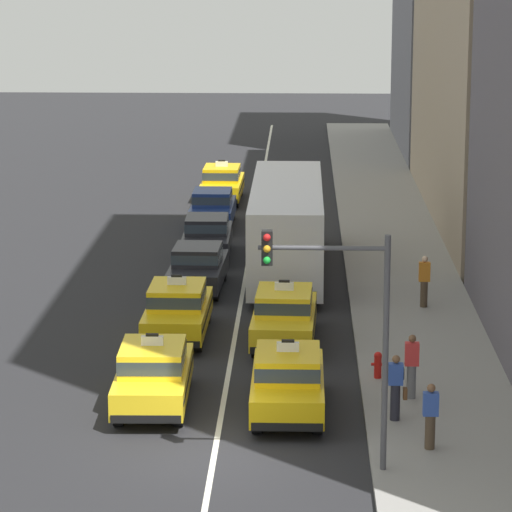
% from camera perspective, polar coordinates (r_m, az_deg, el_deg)
% --- Properties ---
extents(ground_plane, '(160.00, 160.00, 0.00)m').
position_cam_1_polar(ground_plane, '(32.29, -1.75, -8.26)').
color(ground_plane, '#232326').
extents(lane_stripe_left_right, '(0.14, 80.00, 0.01)m').
position_cam_1_polar(lane_stripe_left_right, '(51.43, -0.33, -0.24)').
color(lane_stripe_left_right, silver).
rests_on(lane_stripe_left_right, ground).
extents(sidewalk_curb, '(4.00, 90.00, 0.15)m').
position_cam_1_polar(sidewalk_curb, '(46.66, 6.31, -1.59)').
color(sidewalk_curb, gray).
rests_on(sidewalk_curb, ground).
extents(taxi_left_nearest, '(1.91, 4.60, 1.96)m').
position_cam_1_polar(taxi_left_nearest, '(35.39, -4.28, -4.87)').
color(taxi_left_nearest, black).
rests_on(taxi_left_nearest, ground).
extents(taxi_left_second, '(1.86, 4.57, 1.96)m').
position_cam_1_polar(taxi_left_second, '(41.47, -3.27, -2.21)').
color(taxi_left_second, black).
rests_on(taxi_left_second, ground).
extents(sedan_left_third, '(1.90, 4.36, 1.58)m').
position_cam_1_polar(sedan_left_third, '(47.03, -2.43, -0.43)').
color(sedan_left_third, black).
rests_on(sedan_left_third, ground).
extents(sedan_left_fourth, '(1.82, 4.33, 1.58)m').
position_cam_1_polar(sedan_left_fourth, '(52.07, -2.04, 0.87)').
color(sedan_left_fourth, black).
rests_on(sedan_left_fourth, ground).
extents(sedan_left_fifth, '(1.79, 4.31, 1.58)m').
position_cam_1_polar(sedan_left_fifth, '(57.67, -1.81, 2.04)').
color(sedan_left_fifth, black).
rests_on(sedan_left_fifth, ground).
extents(taxi_left_sixth, '(1.88, 4.59, 1.96)m').
position_cam_1_polar(taxi_left_sixth, '(63.42, -1.42, 3.05)').
color(taxi_left_sixth, black).
rests_on(taxi_left_sixth, ground).
extents(taxi_right_nearest, '(1.84, 4.57, 1.96)m').
position_cam_1_polar(taxi_right_nearest, '(34.77, 1.33, -5.16)').
color(taxi_right_nearest, black).
rests_on(taxi_right_nearest, ground).
extents(taxi_right_second, '(1.97, 4.62, 1.96)m').
position_cam_1_polar(taxi_right_second, '(40.76, 1.18, -2.45)').
color(taxi_right_second, black).
rests_on(taxi_right_second, ground).
extents(bus_right_third, '(2.54, 11.21, 3.22)m').
position_cam_1_polar(bus_right_third, '(49.34, 1.28, 1.36)').
color(bus_right_third, black).
rests_on(bus_right_third, ground).
extents(pedestrian_near_crosswalk, '(0.36, 0.24, 1.57)m').
position_cam_1_polar(pedestrian_near_crosswalk, '(32.24, 7.24, -6.60)').
color(pedestrian_near_crosswalk, '#473828').
rests_on(pedestrian_near_crosswalk, sidewalk_curb).
extents(pedestrian_mid_block, '(0.36, 0.24, 1.69)m').
position_cam_1_polar(pedestrian_mid_block, '(44.62, 6.99, -1.04)').
color(pedestrian_mid_block, '#473828').
rests_on(pedestrian_mid_block, sidewalk_curb).
extents(pedestrian_by_storefront, '(0.47, 0.24, 1.66)m').
position_cam_1_polar(pedestrian_by_storefront, '(34.02, 5.82, -5.45)').
color(pedestrian_by_storefront, '#23232D').
rests_on(pedestrian_by_storefront, sidewalk_curb).
extents(pedestrian_trailing, '(0.47, 0.24, 1.70)m').
position_cam_1_polar(pedestrian_trailing, '(35.67, 6.45, -4.57)').
color(pedestrian_trailing, slate).
rests_on(pedestrian_trailing, sidewalk_curb).
extents(fire_hydrant, '(0.36, 0.22, 0.73)m').
position_cam_1_polar(fire_hydrant, '(37.34, 5.07, -4.47)').
color(fire_hydrant, red).
rests_on(fire_hydrant, sidewalk_curb).
extents(traffic_light_pole, '(2.87, 0.33, 5.58)m').
position_cam_1_polar(traffic_light_pole, '(29.99, 3.58, -2.25)').
color(traffic_light_pole, '#47474C').
rests_on(traffic_light_pole, ground).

